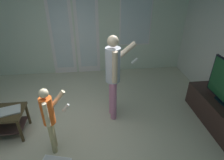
{
  "coord_description": "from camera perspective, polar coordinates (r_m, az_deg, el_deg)",
  "views": [
    {
      "loc": [
        0.52,
        -2.4,
        2.52
      ],
      "look_at": [
        0.81,
        0.22,
        1.02
      ],
      "focal_mm": 30.32,
      "sensor_mm": 36.0,
      "label": 1
    }
  ],
  "objects": [
    {
      "name": "ground_plane",
      "position": [
        3.53,
        -13.41,
        -17.17
      ],
      "size": [
        6.26,
        5.3,
        0.02
      ],
      "primitive_type": "cube",
      "color": "beige"
    },
    {
      "name": "wall_back_with_doors",
      "position": [
        5.16,
        -11.88,
        16.58
      ],
      "size": [
        6.26,
        0.09,
        2.88
      ],
      "color": "silver",
      "rests_on": "ground_plane"
    },
    {
      "name": "tv_stand",
      "position": [
        4.06,
        29.35,
        -8.93
      ],
      "size": [
        0.45,
        1.58,
        0.48
      ],
      "color": "#321F1C",
      "rests_on": "ground_plane"
    },
    {
      "name": "person_adult",
      "position": [
        3.35,
        0.49,
        2.5
      ],
      "size": [
        0.62,
        0.47,
        1.64
      ],
      "color": "pink",
      "rests_on": "ground_plane"
    },
    {
      "name": "person_child",
      "position": [
        2.96,
        -18.45,
        -10.22
      ],
      "size": [
        0.39,
        0.34,
        1.16
      ],
      "color": "tan",
      "rests_on": "ground_plane"
    },
    {
      "name": "loose_keyboard",
      "position": [
        3.27,
        -16.28,
        -22.15
      ],
      "size": [
        0.46,
        0.24,
        0.02
      ],
      "color": "white",
      "rests_on": "ground_plane"
    },
    {
      "name": "laptop_closed",
      "position": [
        3.65,
        -28.52,
        -8.14
      ],
      "size": [
        0.4,
        0.34,
        0.02
      ],
      "primitive_type": "cube",
      "rotation": [
        0.0,
        0.0,
        0.29
      ],
      "color": "#ACB2B1",
      "rests_on": "coffee_table"
    }
  ]
}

